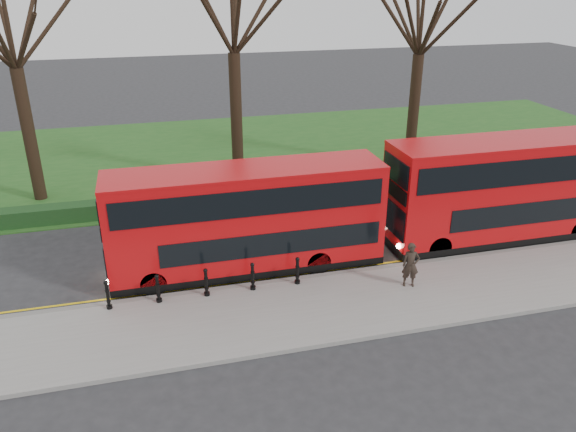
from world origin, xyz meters
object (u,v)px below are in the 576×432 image
object	(u,v)px
bus_rear	(514,189)
pedestrian	(411,265)
bollard_row	(206,283)
bus_lead	(247,220)

from	to	relation	value
bus_rear	pedestrian	size ratio (longest dim) A/B	6.58
bollard_row	bus_rear	size ratio (longest dim) A/B	0.61
bollard_row	bus_rear	world-z (taller)	bus_rear
bus_rear	pedestrian	distance (m)	6.75
pedestrian	bus_rear	bearing A→B (deg)	42.36
bus_lead	bus_rear	world-z (taller)	bus_rear
bollard_row	pedestrian	distance (m)	7.20
bus_lead	bus_rear	size ratio (longest dim) A/B	0.93
bollard_row	bus_rear	xyz separation A→B (m)	(13.07, 1.75, 1.53)
bus_lead	pedestrian	world-z (taller)	bus_lead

